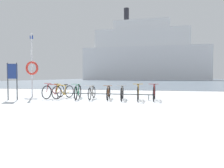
% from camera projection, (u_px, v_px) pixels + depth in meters
% --- Properties ---
extents(ground, '(80.00, 132.00, 0.08)m').
position_uv_depth(ground, '(143.00, 81.00, 59.79)').
color(ground, silver).
extents(bike_rack, '(5.49, 0.18, 0.31)m').
position_uv_depth(bike_rack, '(101.00, 94.00, 9.90)').
color(bike_rack, '#4C5156').
rests_on(bike_rack, ground).
extents(bicycle_0, '(0.56, 1.77, 0.84)m').
position_uv_depth(bicycle_0, '(54.00, 91.00, 10.39)').
color(bicycle_0, black).
rests_on(bicycle_0, ground).
extents(bicycle_1, '(0.65, 1.57, 0.81)m').
position_uv_depth(bicycle_1, '(63.00, 92.00, 10.25)').
color(bicycle_1, black).
rests_on(bicycle_1, ground).
extents(bicycle_2, '(0.48, 1.76, 0.81)m').
position_uv_depth(bicycle_2, '(78.00, 92.00, 10.08)').
color(bicycle_2, black).
rests_on(bicycle_2, ground).
extents(bicycle_3, '(0.46, 1.60, 0.74)m').
position_uv_depth(bicycle_3, '(92.00, 93.00, 9.94)').
color(bicycle_3, black).
rests_on(bicycle_3, ground).
extents(bicycle_4, '(0.46, 1.66, 0.74)m').
position_uv_depth(bicycle_4, '(108.00, 93.00, 9.86)').
color(bicycle_4, black).
rests_on(bicycle_4, ground).
extents(bicycle_5, '(0.46, 1.69, 0.75)m').
position_uv_depth(bicycle_5, '(122.00, 93.00, 9.59)').
color(bicycle_5, black).
rests_on(bicycle_5, ground).
extents(bicycle_6, '(0.46, 1.80, 0.84)m').
position_uv_depth(bicycle_6, '(138.00, 93.00, 9.35)').
color(bicycle_6, black).
rests_on(bicycle_6, ground).
extents(bicycle_7, '(0.46, 1.74, 0.84)m').
position_uv_depth(bicycle_7, '(154.00, 93.00, 9.42)').
color(bicycle_7, black).
rests_on(bicycle_7, ground).
extents(info_sign, '(0.55, 0.08, 1.88)m').
position_uv_depth(info_sign, '(12.00, 75.00, 9.49)').
color(info_sign, '#33383D').
rests_on(info_sign, ground).
extents(rescue_post, '(0.82, 0.12, 3.76)m').
position_uv_depth(rescue_post, '(32.00, 67.00, 11.22)').
color(rescue_post, silver).
rests_on(rescue_post, ground).
extents(ferry_ship, '(48.09, 12.01, 29.07)m').
position_uv_depth(ferry_ship, '(143.00, 56.00, 76.14)').
color(ferry_ship, white).
rests_on(ferry_ship, ground).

